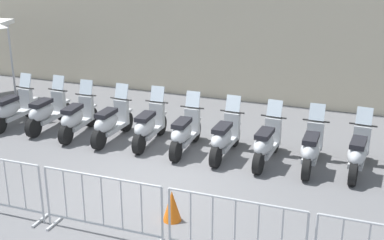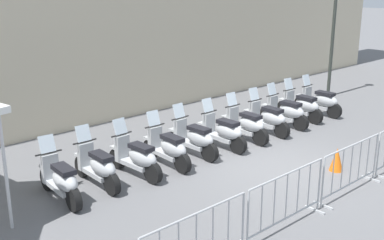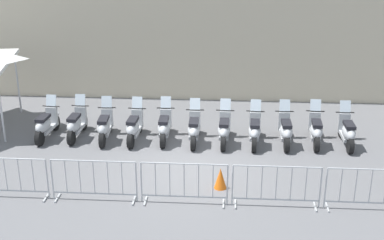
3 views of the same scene
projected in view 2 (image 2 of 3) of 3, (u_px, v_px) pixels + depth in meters
The scene contains 15 objects.
ground_plane at pixel (276, 167), 11.41m from camera, with size 120.00×120.00×0.00m, color slate.
motorcycle_0 at pixel (61, 180), 9.57m from camera, with size 0.73×1.70×1.24m.
motorcycle_1 at pixel (98, 167), 10.24m from camera, with size 0.70×1.71×1.24m.
motorcycle_2 at pixel (137, 157), 10.75m from camera, with size 0.60×1.72×1.24m.
motorcycle_3 at pixel (168, 148), 11.34m from camera, with size 0.71×1.71×1.24m.
motorcycle_4 at pixel (194, 139), 12.00m from camera, with size 0.64×1.72×1.24m.
motorcycle_5 at pixel (223, 132), 12.52m from camera, with size 0.65×1.72×1.24m.
motorcycle_6 at pixel (246, 125), 13.12m from camera, with size 0.70×1.71×1.24m.
motorcycle_7 at pixel (268, 118), 13.70m from camera, with size 0.72×1.70×1.24m.
motorcycle_8 at pixel (286, 112), 14.34m from camera, with size 0.66×1.72×1.24m.
motorcycle_9 at pixel (302, 106), 14.99m from camera, with size 0.72×1.70×1.24m.
motorcycle_10 at pixel (320, 101), 15.54m from camera, with size 0.66×1.72×1.24m.
barrier_segment_1 at pixel (286, 201), 8.52m from camera, with size 2.05×0.78×1.07m.
barrier_segment_2 at pixel (351, 169), 9.93m from camera, with size 2.05×0.78×1.07m.
traffic_cone at pixel (337, 159), 11.13m from camera, with size 0.32×0.32×0.55m, color orange.
Camera 2 is at (-9.68, -4.78, 4.34)m, focal length 45.32 mm.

